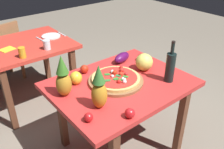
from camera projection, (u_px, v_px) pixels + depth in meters
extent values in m
plane|color=gray|center=(119.00, 148.00, 2.36)|extent=(10.00, 10.00, 0.00)
cube|color=brown|center=(181.00, 124.00, 2.13)|extent=(0.06, 0.06, 0.71)
cube|color=brown|center=(62.00, 116.00, 2.23)|extent=(0.06, 0.06, 0.71)
cube|color=brown|center=(124.00, 88.00, 2.64)|extent=(0.06, 0.06, 0.71)
cube|color=red|center=(121.00, 84.00, 1.99)|extent=(1.12, 0.86, 0.04)
cube|color=brown|center=(9.00, 101.00, 2.43)|extent=(0.06, 0.06, 0.71)
cube|color=brown|center=(74.00, 77.00, 2.84)|extent=(0.06, 0.06, 0.71)
cube|color=brown|center=(46.00, 56.00, 3.35)|extent=(0.06, 0.06, 0.71)
cube|color=red|center=(25.00, 46.00, 2.71)|extent=(0.99, 0.85, 0.04)
cube|color=#8B5F3B|center=(9.00, 59.00, 3.61)|extent=(0.04, 0.04, 0.41)
cube|color=#8B5F3B|center=(22.00, 65.00, 3.44)|extent=(0.04, 0.04, 0.41)
cube|color=#8B5F3B|center=(1.00, 75.00, 3.21)|extent=(0.04, 0.04, 0.41)
cube|color=#8B5F3B|center=(1.00, 52.00, 3.30)|extent=(0.49, 0.49, 0.04)
cube|color=#90623D|center=(6.00, 40.00, 3.09)|extent=(0.40, 0.14, 0.40)
cylinder|color=#8B5F3B|center=(116.00, 81.00, 1.98)|extent=(0.45, 0.45, 0.02)
cylinder|color=#E5B564|center=(116.00, 78.00, 1.97)|extent=(0.40, 0.40, 0.02)
cylinder|color=red|center=(116.00, 77.00, 1.96)|extent=(0.35, 0.35, 0.00)
sphere|color=red|center=(115.00, 73.00, 2.00)|extent=(0.04, 0.04, 0.04)
sphere|color=red|center=(121.00, 74.00, 1.98)|extent=(0.04, 0.04, 0.04)
sphere|color=red|center=(126.00, 74.00, 1.98)|extent=(0.03, 0.03, 0.03)
sphere|color=red|center=(119.00, 82.00, 1.88)|extent=(0.03, 0.03, 0.03)
sphere|color=red|center=(122.00, 70.00, 2.03)|extent=(0.04, 0.04, 0.04)
sphere|color=red|center=(121.00, 68.00, 2.08)|extent=(0.03, 0.03, 0.03)
cube|color=#247B23|center=(120.00, 80.00, 1.91)|extent=(0.05, 0.04, 0.00)
cube|color=#337C2E|center=(126.00, 77.00, 1.96)|extent=(0.05, 0.05, 0.00)
cube|color=#23812D|center=(107.00, 74.00, 1.99)|extent=(0.05, 0.05, 0.00)
cube|color=#327131|center=(108.00, 80.00, 1.90)|extent=(0.05, 0.05, 0.00)
cube|color=#2A7239|center=(118.00, 76.00, 1.97)|extent=(0.05, 0.05, 0.00)
cube|color=#2D772E|center=(116.00, 79.00, 1.92)|extent=(0.05, 0.03, 0.00)
sphere|color=white|center=(123.00, 79.00, 1.91)|extent=(0.03, 0.03, 0.03)
sphere|color=white|center=(112.00, 76.00, 1.95)|extent=(0.03, 0.03, 0.03)
sphere|color=white|center=(124.00, 80.00, 1.90)|extent=(0.03, 0.03, 0.03)
sphere|color=white|center=(112.00, 72.00, 2.01)|extent=(0.03, 0.03, 0.03)
sphere|color=white|center=(125.00, 82.00, 1.87)|extent=(0.03, 0.03, 0.03)
cylinder|color=black|center=(170.00, 68.00, 1.95)|extent=(0.08, 0.08, 0.24)
cylinder|color=black|center=(173.00, 49.00, 1.86)|extent=(0.03, 0.03, 0.09)
cylinder|color=black|center=(174.00, 42.00, 1.84)|extent=(0.03, 0.03, 0.02)
ellipsoid|color=#C28723|center=(99.00, 95.00, 1.65)|extent=(0.11, 0.11, 0.20)
cone|color=#35722D|center=(99.00, 74.00, 1.57)|extent=(0.09, 0.09, 0.13)
ellipsoid|color=#B18125|center=(64.00, 84.00, 1.78)|extent=(0.12, 0.12, 0.19)
cone|color=#387524|center=(62.00, 65.00, 1.70)|extent=(0.09, 0.09, 0.14)
sphere|color=#E4E061|center=(144.00, 62.00, 2.13)|extent=(0.15, 0.15, 0.15)
ellipsoid|color=gold|center=(76.00, 78.00, 1.94)|extent=(0.10, 0.10, 0.11)
ellipsoid|color=#4E104C|center=(122.00, 58.00, 2.29)|extent=(0.22, 0.14, 0.09)
sphere|color=red|center=(84.00, 69.00, 2.10)|extent=(0.07, 0.07, 0.07)
sphere|color=red|center=(88.00, 117.00, 1.55)|extent=(0.06, 0.06, 0.06)
sphere|color=red|center=(141.00, 57.00, 2.32)|extent=(0.07, 0.07, 0.07)
sphere|color=red|center=(130.00, 113.00, 1.58)|extent=(0.07, 0.07, 0.07)
cylinder|color=gold|center=(22.00, 53.00, 2.37)|extent=(0.07, 0.07, 0.11)
cylinder|color=silver|center=(47.00, 45.00, 2.54)|extent=(0.08, 0.08, 0.10)
cylinder|color=white|center=(51.00, 36.00, 2.89)|extent=(0.22, 0.22, 0.02)
cube|color=silver|center=(40.00, 39.00, 2.81)|extent=(0.03, 0.18, 0.01)
cube|color=silver|center=(62.00, 34.00, 2.96)|extent=(0.02, 0.18, 0.01)
cube|color=yellow|center=(7.00, 49.00, 2.56)|extent=(0.17, 0.15, 0.01)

